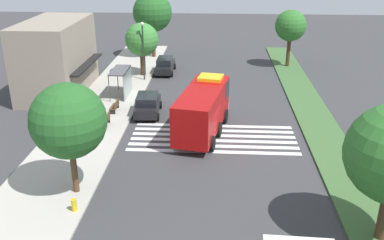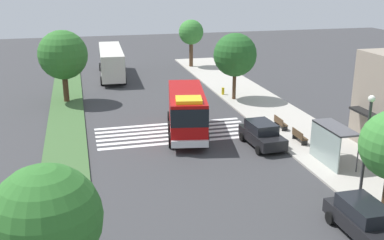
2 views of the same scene
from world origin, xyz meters
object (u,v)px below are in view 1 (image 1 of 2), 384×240
(median_tree_west, at_px, (291,26))
(sidewalk_tree_east, at_px, (142,40))
(fire_truck, at_px, (203,107))
(parked_car_west, at_px, (148,104))
(fire_hydrant, at_px, (74,205))
(sidewalk_tree_far_east, at_px, (152,13))
(bench_west_of_shelter, at_px, (106,121))
(bus_stop_shelter, at_px, (124,77))
(parked_car_mid, at_px, (165,65))
(bench_near_shelter, at_px, (115,106))
(sidewalk_tree_west, at_px, (68,121))
(street_lamp, at_px, (143,46))

(median_tree_west, bearing_deg, sidewalk_tree_east, 106.03)
(fire_truck, xyz_separation_m, parked_car_west, (3.34, 4.73, -1.11))
(median_tree_west, bearing_deg, fire_truck, 154.60)
(sidewalk_tree_east, bearing_deg, fire_hydrant, -178.87)
(sidewalk_tree_far_east, xyz_separation_m, fire_hydrant, (-33.26, -0.50, -5.00))
(bench_west_of_shelter, height_order, sidewalk_tree_east, sidewalk_tree_east)
(bus_stop_shelter, relative_size, sidewalk_tree_far_east, 0.45)
(fire_truck, height_order, parked_car_west, fire_truck)
(parked_car_west, bearing_deg, bench_west_of_shelter, 133.68)
(parked_car_mid, xyz_separation_m, sidewalk_tree_far_east, (6.65, 2.20, 4.61))
(parked_car_mid, relative_size, bus_stop_shelter, 1.32)
(bench_near_shelter, height_order, sidewalk_tree_west, sidewalk_tree_west)
(parked_car_west, bearing_deg, bench_near_shelter, 81.47)
(fire_truck, bearing_deg, fire_hydrant, 160.09)
(street_lamp, bearing_deg, bus_stop_shelter, 168.50)
(street_lamp, xyz_separation_m, fire_hydrant, (-23.59, -0.10, -3.15))
(bench_near_shelter, height_order, bench_west_of_shelter, same)
(bus_stop_shelter, xyz_separation_m, median_tree_west, (11.32, -16.55, 2.80))
(bench_near_shelter, height_order, sidewalk_tree_east, sidewalk_tree_east)
(parked_car_mid, distance_m, bench_near_shelter, 12.41)
(sidewalk_tree_east, bearing_deg, parked_car_west, -168.69)
(bench_near_shelter, height_order, fire_hydrant, bench_near_shelter)
(street_lamp, distance_m, median_tree_west, 16.77)
(bus_stop_shelter, bearing_deg, sidewalk_tree_far_east, -2.45)
(street_lamp, bearing_deg, parked_car_mid, -30.77)
(median_tree_west, bearing_deg, bus_stop_shelter, 124.37)
(sidewalk_tree_east, relative_size, sidewalk_tree_far_east, 0.72)
(bus_stop_shelter, relative_size, median_tree_west, 0.55)
(fire_truck, distance_m, sidewalk_tree_east, 16.06)
(sidewalk_tree_east, bearing_deg, median_tree_west, -73.97)
(sidewalk_tree_west, relative_size, sidewalk_tree_east, 1.16)
(parked_car_west, relative_size, sidewalk_tree_east, 0.79)
(fire_hydrant, bearing_deg, sidewalk_tree_west, 14.51)
(parked_car_mid, height_order, sidewalk_tree_far_east, sidewalk_tree_far_east)
(sidewalk_tree_west, bearing_deg, median_tree_west, -29.69)
(parked_car_mid, height_order, bench_west_of_shelter, parked_car_mid)
(bus_stop_shelter, distance_m, sidewalk_tree_far_east, 15.18)
(fire_truck, bearing_deg, parked_car_mid, 27.37)
(fire_truck, relative_size, fire_hydrant, 12.32)
(bus_stop_shelter, distance_m, bench_west_of_shelter, 7.37)
(sidewalk_tree_west, bearing_deg, bus_stop_shelter, 2.17)
(fire_hydrant, bearing_deg, bus_stop_shelter, 3.49)
(parked_car_west, xyz_separation_m, bus_stop_shelter, (4.27, 2.83, 0.99))
(bench_near_shelter, height_order, street_lamp, street_lamp)
(bench_near_shelter, height_order, median_tree_west, median_tree_west)
(parked_car_mid, bearing_deg, fire_truck, -163.09)
(sidewalk_tree_far_east, bearing_deg, sidewalk_tree_west, 180.00)
(parked_car_west, distance_m, sidewalk_tree_west, 13.03)
(parked_car_west, height_order, street_lamp, street_lamp)
(bus_stop_shelter, height_order, bench_west_of_shelter, bus_stop_shelter)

